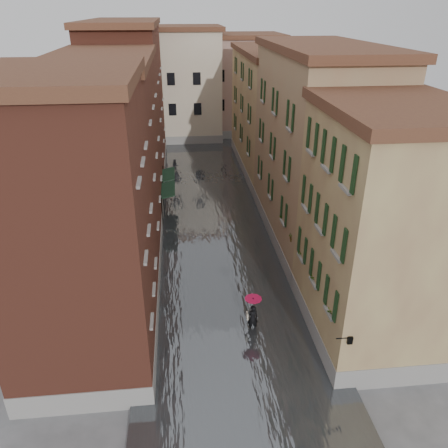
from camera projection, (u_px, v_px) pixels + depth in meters
ground at (230, 314)px, 24.61m from camera, size 120.00×120.00×0.00m
floodwater at (212, 215)px, 36.13m from camera, size 10.00×60.00×0.20m
building_left_near at (79, 235)px, 19.27m from camera, size 6.00×8.00×13.00m
building_left_mid at (111, 162)px, 29.16m from camera, size 6.00×14.00×12.50m
building_left_far at (130, 105)px, 42.17m from camera, size 6.00×16.00×14.00m
building_right_near at (380, 234)px, 20.91m from camera, size 6.00×8.00×11.50m
building_right_mid at (315, 151)px, 30.36m from camera, size 6.00×14.00×13.00m
building_right_far at (271, 115)px, 44.04m from camera, size 6.00×16.00×11.50m
building_end_cream at (172, 86)px, 55.22m from camera, size 12.00×9.00×13.00m
building_end_pink at (240, 86)px, 58.07m from camera, size 10.00×9.00×12.00m
awning_near at (168, 190)px, 34.62m from camera, size 1.09×3.30×2.80m
awning_far at (168, 175)px, 37.72m from camera, size 1.09×3.18×2.80m
wall_lantern at (349, 339)px, 18.33m from camera, size 0.71×0.22×0.35m
window_planters at (304, 252)px, 23.91m from camera, size 0.59×10.70×0.84m
pedestrian_main at (253, 312)px, 22.83m from camera, size 0.92×0.92×2.06m
pedestrian_far at (175, 166)px, 45.12m from camera, size 0.72×0.57×1.44m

